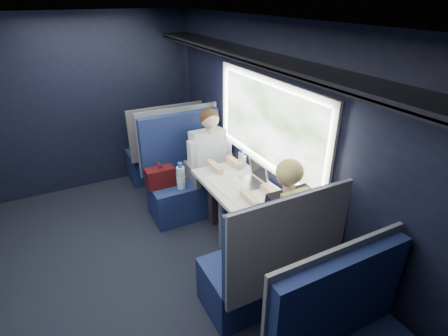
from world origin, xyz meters
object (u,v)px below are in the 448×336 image
man (212,158)px  cup (243,160)px  table (235,190)px  seat_bay_far (266,268)px  laptop (253,177)px  seat_row_front (164,152)px  woman (282,219)px  bottle_small (241,159)px  seat_bay_near (187,179)px

man → cup: man is taller
table → man: size_ratio=0.76×
seat_bay_far → cup: 1.38m
table → man: bearing=84.5°
laptop → table: bearing=160.1°
seat_row_front → woman: woman is taller
laptop → bottle_small: laptop is taller
seat_row_front → man: (0.25, -1.10, 0.31)m
seat_bay_near → cup: bearing=-45.6°
seat_bay_near → seat_bay_far: 1.75m
man → seat_row_front: bearing=102.8°
woman → seat_bay_near: bearing=99.5°
table → laptop: laptop is taller
seat_row_front → laptop: (0.35, -1.86, 0.39)m
laptop → cup: (0.13, 0.43, -0.02)m
seat_bay_far → seat_row_front: seat_bay_far is taller
man → table: bearing=-95.5°
laptop → seat_row_front: bearing=100.8°
man → laptop: bearing=-82.2°
seat_bay_near → woman: (0.26, -1.58, 0.31)m
man → laptop: man is taller
seat_row_front → cup: size_ratio=12.40×
seat_bay_far → laptop: seat_bay_far is taller
seat_bay_far → man: man is taller
woman → cup: (0.23, 1.07, 0.06)m
woman → bottle_small: bearing=80.5°
seat_bay_far → cup: size_ratio=13.47×
seat_bay_near → laptop: (0.37, -0.93, 0.38)m
table → seat_row_front: bearing=95.8°
seat_bay_far → laptop: (0.35, 0.81, 0.39)m
seat_bay_far → woman: woman is taller
seat_bay_near → seat_bay_far: (0.01, -1.75, -0.01)m
woman → bottle_small: 1.03m
laptop → bottle_small: size_ratio=1.47×
man → bottle_small: size_ratio=6.18×
seat_bay_near → bottle_small: bearing=-52.3°
seat_bay_far → bottle_small: size_ratio=5.89×
woman → bottle_small: (0.17, 1.01, 0.11)m
bottle_small → table: bearing=-127.8°
bottle_small → laptop: bearing=-100.1°
laptop → seat_bay_near: bearing=111.6°
woman → cup: woman is taller
seat_bay_near → seat_row_front: seat_bay_near is taller
seat_bay_far → laptop: size_ratio=4.01×
table → cup: 0.49m
seat_bay_far → seat_row_front: (0.00, 2.67, -0.00)m
table → bottle_small: bottle_small is taller
seat_row_front → laptop: seat_row_front is taller
seat_bay_near → seat_bay_far: same height
seat_row_front → bottle_small: (0.42, -1.49, 0.43)m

